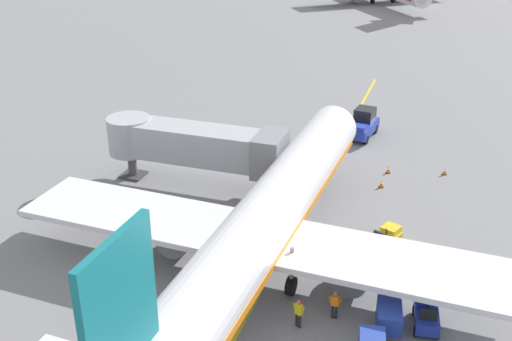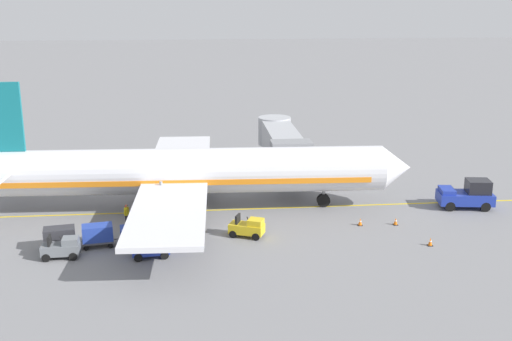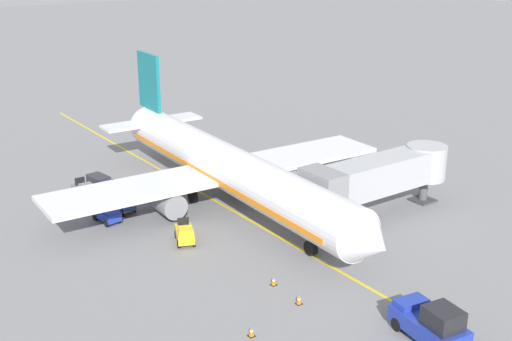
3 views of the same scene
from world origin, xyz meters
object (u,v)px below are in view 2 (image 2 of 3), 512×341
at_px(baggage_tug_lead, 62,248).
at_px(ground_crew_wing_walker, 142,220).
at_px(baggage_cart_front, 136,235).
at_px(baggage_cart_third_in_train, 59,236).
at_px(safety_cone_wing_tip, 396,221).
at_px(parked_airliner, 185,172).
at_px(baggage_cart_second_in_train, 98,234).
at_px(pushback_tractor, 467,195).
at_px(baggage_tug_trailing, 152,247).
at_px(baggage_tug_spare, 248,227).
at_px(safety_cone_nose_left, 430,242).
at_px(ground_crew_loader, 127,214).
at_px(safety_cone_nose_right, 360,222).
at_px(jet_bridge, 282,143).

xyz_separation_m(baggage_tug_lead, ground_crew_wing_walker, (-4.22, 5.06, 0.24)).
relative_size(baggage_cart_front, baggage_cart_third_in_train, 1.00).
bearing_deg(safety_cone_wing_tip, parked_airliner, -108.31).
height_order(parked_airliner, baggage_cart_second_in_train, parked_airliner).
bearing_deg(pushback_tractor, baggage_tug_lead, -76.90).
height_order(baggage_tug_trailing, baggage_cart_front, baggage_tug_trailing).
bearing_deg(baggage_tug_spare, safety_cone_nose_left, 76.65).
distance_m(baggage_tug_trailing, baggage_cart_second_in_train, 4.52).
bearing_deg(baggage_cart_third_in_train, baggage_tug_spare, 94.55).
distance_m(baggage_cart_second_in_train, ground_crew_loader, 4.39).
bearing_deg(safety_cone_nose_left, safety_cone_wing_tip, -165.20).
distance_m(pushback_tractor, safety_cone_nose_right, 10.46).
distance_m(baggage_tug_lead, baggage_cart_second_in_train, 2.79).
xyz_separation_m(parked_airliner, baggage_cart_second_in_train, (7.43, -6.09, -2.24)).
height_order(baggage_tug_lead, safety_cone_nose_left, baggage_tug_lead).
bearing_deg(ground_crew_loader, baggage_tug_trailing, 19.65).
bearing_deg(jet_bridge, baggage_cart_second_in_train, -43.88).
xyz_separation_m(baggage_tug_spare, baggage_cart_front, (1.26, -7.97, 0.24)).
xyz_separation_m(baggage_cart_second_in_train, safety_cone_nose_left, (2.22, 23.36, -0.66)).
height_order(pushback_tractor, ground_crew_wing_walker, pushback_tractor).
distance_m(ground_crew_loader, safety_cone_wing_tip, 20.70).
bearing_deg(baggage_tug_trailing, baggage_cart_third_in_train, -107.35).
relative_size(jet_bridge, baggage_tug_lead, 5.54).
height_order(parked_airliner, ground_crew_loader, parked_airliner).
xyz_separation_m(parked_airliner, baggage_tug_lead, (9.23, -8.22, -2.47)).
relative_size(baggage_cart_third_in_train, safety_cone_nose_left, 5.04).
bearing_deg(baggage_tug_spare, safety_cone_wing_tip, 96.45).
xyz_separation_m(baggage_cart_second_in_train, safety_cone_wing_tip, (-2.10, 22.22, -0.66)).
relative_size(ground_crew_wing_walker, safety_cone_nose_left, 2.86).
bearing_deg(safety_cone_wing_tip, baggage_tug_spare, -83.55).
bearing_deg(baggage_tug_lead, baggage_cart_second_in_train, 130.19).
distance_m(baggage_tug_spare, ground_crew_wing_walker, 7.91).
height_order(jet_bridge, ground_crew_wing_walker, jet_bridge).
bearing_deg(ground_crew_loader, safety_cone_nose_left, 73.85).
height_order(baggage_cart_front, safety_cone_nose_left, baggage_cart_front).
bearing_deg(pushback_tractor, baggage_tug_spare, -75.77).
bearing_deg(baggage_cart_front, jet_bridge, 142.46).
xyz_separation_m(baggage_tug_lead, safety_cone_nose_right, (-4.05, 21.60, -0.42)).
xyz_separation_m(pushback_tractor, baggage_tug_lead, (7.33, -31.50, -0.39)).
xyz_separation_m(baggage_tug_trailing, safety_cone_wing_tip, (-4.38, 18.32, -0.42)).
height_order(pushback_tractor, safety_cone_nose_right, pushback_tractor).
relative_size(ground_crew_loader, safety_cone_wing_tip, 2.86).
height_order(jet_bridge, ground_crew_loader, jet_bridge).
height_order(baggage_tug_lead, baggage_cart_front, baggage_tug_lead).
height_order(baggage_tug_trailing, safety_cone_nose_left, baggage_tug_trailing).
relative_size(pushback_tractor, baggage_tug_lead, 1.84).
relative_size(baggage_tug_lead, safety_cone_nose_right, 4.30).
xyz_separation_m(baggage_tug_trailing, safety_cone_nose_right, (-4.54, 15.57, -0.42)).
xyz_separation_m(parked_airliner, safety_cone_nose_right, (5.18, 13.38, -2.90)).
relative_size(parked_airliner, baggage_tug_spare, 13.47).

